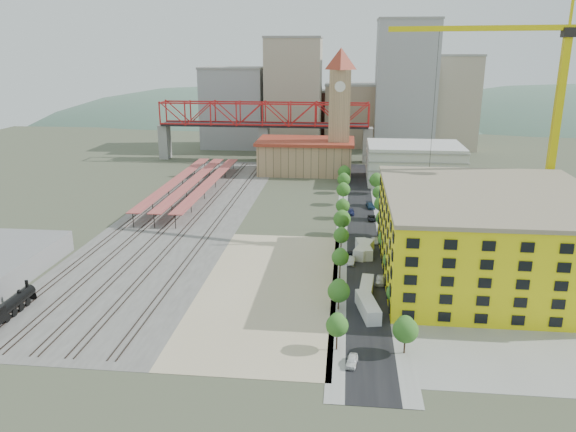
# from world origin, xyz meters

# --- Properties ---
(ground) EXTENTS (400.00, 400.00, 0.00)m
(ground) POSITION_xyz_m (0.00, 0.00, 0.00)
(ground) COLOR #474C38
(ground) RESTS_ON ground
(ballast_strip) EXTENTS (36.00, 165.00, 0.06)m
(ballast_strip) POSITION_xyz_m (-36.00, 17.50, 0.03)
(ballast_strip) COLOR #605E59
(ballast_strip) RESTS_ON ground
(dirt_lot) EXTENTS (28.00, 67.00, 0.06)m
(dirt_lot) POSITION_xyz_m (-4.00, -31.50, 0.03)
(dirt_lot) COLOR tan
(dirt_lot) RESTS_ON ground
(street_asphalt) EXTENTS (12.00, 170.00, 0.06)m
(street_asphalt) POSITION_xyz_m (16.00, 15.00, 0.03)
(street_asphalt) COLOR black
(street_asphalt) RESTS_ON ground
(sidewalk_west) EXTENTS (3.00, 170.00, 0.04)m
(sidewalk_west) POSITION_xyz_m (10.50, 15.00, 0.02)
(sidewalk_west) COLOR gray
(sidewalk_west) RESTS_ON ground
(sidewalk_east) EXTENTS (3.00, 170.00, 0.04)m
(sidewalk_east) POSITION_xyz_m (21.50, 15.00, 0.02)
(sidewalk_east) COLOR gray
(sidewalk_east) RESTS_ON ground
(construction_pad) EXTENTS (50.00, 90.00, 0.06)m
(construction_pad) POSITION_xyz_m (45.00, -20.00, 0.03)
(construction_pad) COLOR gray
(construction_pad) RESTS_ON ground
(rail_tracks) EXTENTS (26.56, 160.00, 0.18)m
(rail_tracks) POSITION_xyz_m (-37.80, 17.50, 0.15)
(rail_tracks) COLOR #382B23
(rail_tracks) RESTS_ON ground
(platform_canopies) EXTENTS (16.00, 80.00, 4.12)m
(platform_canopies) POSITION_xyz_m (-41.00, 45.00, 3.99)
(platform_canopies) COLOR #BC5548
(platform_canopies) RESTS_ON ground
(station_hall) EXTENTS (38.00, 24.00, 13.10)m
(station_hall) POSITION_xyz_m (-5.00, 82.00, 6.67)
(station_hall) COLOR tan
(station_hall) RESTS_ON ground
(clock_tower) EXTENTS (12.00, 12.00, 52.00)m
(clock_tower) POSITION_xyz_m (8.00, 79.99, 28.70)
(clock_tower) COLOR tan
(clock_tower) RESTS_ON ground
(parking_garage) EXTENTS (34.00, 26.00, 14.00)m
(parking_garage) POSITION_xyz_m (36.00, 70.00, 7.00)
(parking_garage) COLOR silver
(parking_garage) RESTS_ON ground
(truss_bridge) EXTENTS (94.00, 9.60, 25.60)m
(truss_bridge) POSITION_xyz_m (-25.00, 105.00, 18.86)
(truss_bridge) COLOR gray
(truss_bridge) RESTS_ON ground
(construction_building) EXTENTS (44.60, 50.60, 18.80)m
(construction_building) POSITION_xyz_m (42.00, -20.00, 9.41)
(construction_building) COLOR yellow
(construction_building) RESTS_ON ground
(street_trees) EXTENTS (15.40, 124.40, 8.00)m
(street_trees) POSITION_xyz_m (16.00, 5.00, 0.00)
(street_trees) COLOR #285E1C
(street_trees) RESTS_ON ground
(skyline) EXTENTS (133.00, 46.00, 60.00)m
(skyline) POSITION_xyz_m (7.47, 142.31, 22.81)
(skyline) COLOR #9EA0A3
(skyline) RESTS_ON ground
(distant_hills) EXTENTS (647.00, 264.00, 227.00)m
(distant_hills) POSITION_xyz_m (45.28, 260.00, -79.54)
(distant_hills) COLOR #4C6B59
(distant_hills) RESTS_ON ground
(locomotive) EXTENTS (2.53, 19.54, 4.88)m
(locomotive) POSITION_xyz_m (-50.00, -50.45, 1.82)
(locomotive) COLOR black
(locomotive) RESTS_ON ground
(tower_crane) EXTENTS (56.72, 13.28, 61.33)m
(tower_crane) POSITION_xyz_m (58.74, 8.65, 37.85)
(tower_crane) COLOR #D6C50E
(tower_crane) RESTS_ON ground
(site_trailer_a) EXTENTS (4.73, 10.69, 2.83)m
(site_trailer_a) POSITION_xyz_m (16.00, -41.38, 1.42)
(site_trailer_a) COLOR silver
(site_trailer_a) RESTS_ON ground
(site_trailer_b) EXTENTS (3.28, 9.34, 2.51)m
(site_trailer_b) POSITION_xyz_m (16.00, -32.26, 1.25)
(site_trailer_b) COLOR silver
(site_trailer_b) RESTS_ON ground
(site_trailer_c) EXTENTS (5.38, 10.18, 2.70)m
(site_trailer_c) POSITION_xyz_m (16.00, -10.07, 1.35)
(site_trailer_c) COLOR silver
(site_trailer_c) RESTS_ON ground
(site_trailer_d) EXTENTS (4.05, 10.06, 2.68)m
(site_trailer_d) POSITION_xyz_m (16.00, -9.61, 1.34)
(site_trailer_d) COLOR silver
(site_trailer_d) RESTS_ON ground
(car_0) EXTENTS (2.19, 4.21, 1.37)m
(car_0) POSITION_xyz_m (13.00, -59.42, 0.68)
(car_0) COLOR white
(car_0) RESTS_ON ground
(car_1) EXTENTS (1.98, 4.77, 1.54)m
(car_1) POSITION_xyz_m (13.00, -16.10, 0.77)
(car_1) COLOR #ADADB2
(car_1) RESTS_ON ground
(car_2) EXTENTS (2.88, 5.02, 1.32)m
(car_2) POSITION_xyz_m (13.00, -12.58, 0.66)
(car_2) COLOR black
(car_2) RESTS_ON ground
(car_3) EXTENTS (2.04, 4.77, 1.37)m
(car_3) POSITION_xyz_m (13.00, 24.09, 0.69)
(car_3) COLOR navy
(car_3) RESTS_ON ground
(car_4) EXTENTS (2.27, 4.72, 1.56)m
(car_4) POSITION_xyz_m (19.00, -26.96, 0.78)
(car_4) COLOR white
(car_4) RESTS_ON ground
(car_5) EXTENTS (1.71, 4.10, 1.32)m
(car_5) POSITION_xyz_m (19.00, -1.19, 0.66)
(car_5) COLOR #A2A2A7
(car_5) RESTS_ON ground
(car_6) EXTENTS (2.40, 4.94, 1.35)m
(car_6) POSITION_xyz_m (19.00, 18.62, 0.68)
(car_6) COLOR black
(car_6) RESTS_ON ground
(car_7) EXTENTS (3.06, 5.80, 1.60)m
(car_7) POSITION_xyz_m (19.00, 31.71, 0.80)
(car_7) COLOR navy
(car_7) RESTS_ON ground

